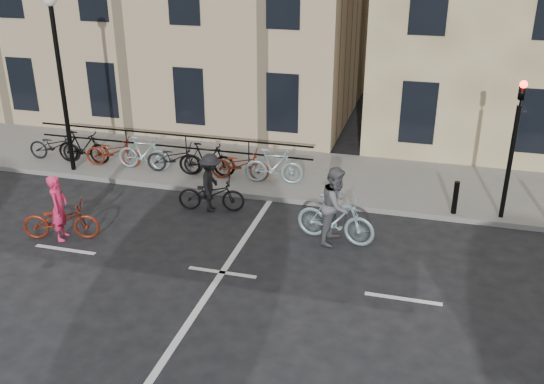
% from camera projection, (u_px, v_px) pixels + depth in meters
% --- Properties ---
extents(ground, '(120.00, 120.00, 0.00)m').
position_uv_depth(ground, '(222.00, 273.00, 13.60)').
color(ground, black).
rests_on(ground, ground).
extents(sidewalk, '(46.00, 4.00, 0.15)m').
position_uv_depth(sidewalk, '(169.00, 161.00, 19.83)').
color(sidewalk, slate).
rests_on(sidewalk, ground).
extents(traffic_light, '(0.18, 0.30, 3.90)m').
position_uv_depth(traffic_light, '(515.00, 133.00, 14.95)').
color(traffic_light, black).
rests_on(traffic_light, sidewalk).
extents(lamp_post, '(0.36, 0.36, 5.28)m').
position_uv_depth(lamp_post, '(59.00, 63.00, 17.65)').
color(lamp_post, black).
rests_on(lamp_post, sidewalk).
extents(bollard_east, '(0.14, 0.14, 0.90)m').
position_uv_depth(bollard_east, '(455.00, 198.00, 15.90)').
color(bollard_east, black).
rests_on(bollard_east, sidewalk).
extents(parked_bikes, '(9.35, 1.23, 1.05)m').
position_uv_depth(parked_bikes, '(158.00, 155.00, 18.72)').
color(parked_bikes, black).
rests_on(parked_bikes, sidewalk).
extents(cyclist_pink, '(1.99, 1.15, 1.68)m').
position_uv_depth(cyclist_pink, '(60.00, 217.00, 14.88)').
color(cyclist_pink, maroon).
rests_on(cyclist_pink, ground).
extents(cyclist_grey, '(2.07, 1.06, 1.94)m').
position_uv_depth(cyclist_grey, '(336.00, 212.00, 14.67)').
color(cyclist_grey, '#8CAEB7').
rests_on(cyclist_grey, ground).
extents(cyclist_dark, '(1.90, 1.13, 1.62)m').
position_uv_depth(cyclist_dark, '(211.00, 189.00, 16.36)').
color(cyclist_dark, black).
rests_on(cyclist_dark, ground).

